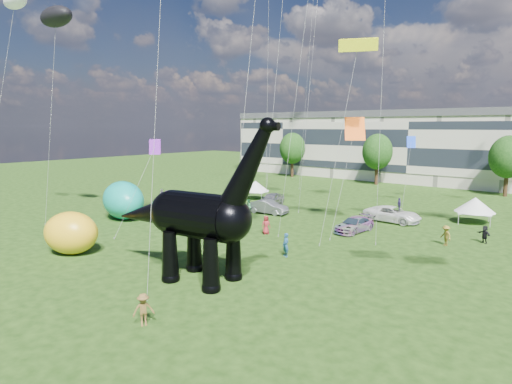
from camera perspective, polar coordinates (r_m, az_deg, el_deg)
The scene contains 15 objects.
ground at distance 28.36m, azimuth -7.06°, elevation -12.42°, with size 220.00×220.00×0.00m, color #16330C.
terrace_row at distance 84.67m, azimuth 20.85°, elevation 5.36°, with size 78.00×11.00×12.00m, color beige.
tree_far_left at distance 86.58m, azimuth 4.88°, elevation 6.15°, with size 5.20×5.20×9.44m.
tree_mid_left at distance 77.74m, azimuth 15.89°, elevation 5.56°, with size 5.20×5.20×9.44m.
tree_mid_right at distance 72.03m, azimuth 30.62°, elevation 4.44°, with size 5.20×5.20×9.44m.
dinosaur_sculpture at distance 28.73m, azimuth -8.26°, elevation -3.39°, with size 13.70×4.41×11.15m.
car_silver at distance 55.35m, azimuth 2.09°, elevation -0.98°, with size 1.98×4.92×1.68m, color #AEAEB2.
car_grey at distance 50.32m, azimuth 1.60°, elevation -2.01°, with size 1.70×4.87×1.60m, color slate.
car_white at distance 48.31m, azimuth 17.72°, elevation -2.84°, with size 2.77×6.00×1.67m, color white.
car_dark at distance 42.83m, azimuth 12.98°, elevation -4.25°, with size 2.03×5.00×1.45m, color #595960.
gazebo_near at distance 50.84m, azimuth 27.17°, elevation -1.55°, with size 4.81×4.81×2.78m.
gazebo_left at distance 60.25m, azimuth -0.05°, elevation 0.77°, with size 4.74×4.74×2.60m.
inflatable_teal at distance 49.62m, azimuth -17.27°, elevation -1.04°, with size 6.70×4.19×4.19m, color #0DA391.
inflatable_yellow at distance 37.59m, azimuth -23.43°, elevation -5.02°, with size 4.48×3.45×3.45m, color yellow.
visitors at distance 41.10m, azimuth 5.71°, elevation -4.44°, with size 40.85×39.02×1.90m.
Camera 1 is at (19.36, -18.02, 10.23)m, focal length 30.00 mm.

